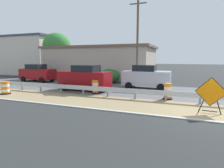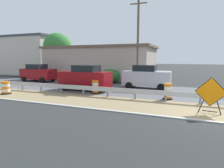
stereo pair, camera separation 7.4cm
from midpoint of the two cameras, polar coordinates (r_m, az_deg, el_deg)
The scene contains 17 objects.
ground_plane at distance 10.79m, azimuth 28.05°, elevation -8.16°, with size 160.00×160.00×0.00m, color #2B2D2D.
median_dirt_strip at distance 11.31m, azimuth 27.73°, elevation -7.40°, with size 3.50×120.00×0.01m, color #8E7A56.
far_lane_asphalt at distance 16.25m, azimuth 25.78°, elevation -2.82°, with size 6.66×120.00×0.00m, color #56565B.
curb_near_edge at distance 9.55m, azimuth 28.96°, elevation -10.23°, with size 0.20×120.00×0.11m, color #ADADA8.
guardrail_median at distance 12.59m, azimuth 20.86°, elevation -3.10°, with size 0.18×49.03×0.71m.
warning_sign_diamond at distance 10.68m, azimuth 28.02°, elevation -2.63°, with size 0.20×1.49×1.88m.
traffic_barrel_nearest at distance 13.38m, azimuth 16.79°, elevation -2.37°, with size 0.64×0.64×1.10m.
traffic_barrel_close at distance 15.05m, azimuth -4.89°, elevation -0.99°, with size 0.68×0.68×1.07m.
traffic_barrel_mid at distance 16.89m, azimuth -29.48°, elevation -1.16°, with size 0.75×0.75×0.99m.
car_trailing_near_lane at distance 17.56m, azimuth 10.56°, elevation 2.18°, with size 2.17×4.28×2.18m.
car_lead_far_lane at distance 16.45m, azimuth -8.07°, elevation 1.90°, with size 2.12×4.55×2.21m.
car_mid_far_lane at distance 24.13m, azimuth -21.53°, elevation 3.18°, with size 2.07×4.30×2.07m.
roadside_shop_near at distance 26.28m, azimuth -3.20°, elevation 6.57°, with size 7.87×14.61×4.34m.
roadside_shop_far at distance 37.69m, azimuth -26.14°, elevation 7.81°, with size 6.72×15.70×6.45m.
utility_pole_near at distance 20.85m, azimuth 7.98°, elevation 12.92°, with size 0.24×1.80×8.96m.
bush_roadside at distance 21.17m, azimuth -0.66°, elevation 2.46°, with size 2.39×2.39×1.57m, color #286028.
tree_roadside at distance 27.61m, azimuth -16.16°, elevation 11.22°, with size 3.77×3.77×6.25m.
Camera 2 is at (-10.30, 1.34, 2.83)m, focal length 30.04 mm.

